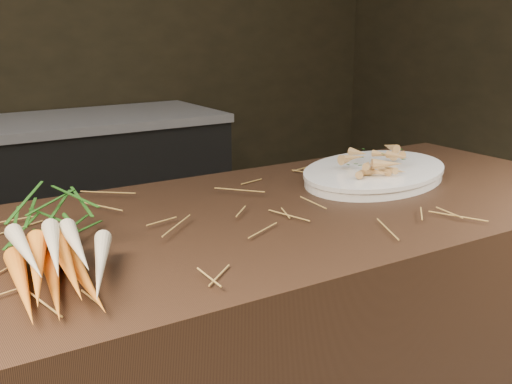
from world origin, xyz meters
The scene contains 6 objects.
back_counter centered at (0.30, 2.18, 0.42)m, with size 1.82×0.62×0.84m.
straw_bedding centered at (0.00, 0.30, 0.91)m, with size 1.40×0.60×0.02m, color olive, non-canonical shape.
root_veg_bunch centered at (-0.10, 0.26, 0.94)m, with size 0.22×0.50×0.09m.
serving_platter centered at (0.73, 0.38, 0.91)m, with size 0.46×0.31×0.02m, color white, non-canonical shape.
roasted_veg_heap centered at (0.73, 0.38, 0.95)m, with size 0.22×0.16×0.05m, color #BC8349, non-canonical shape.
serving_fork centered at (0.89, 0.43, 0.93)m, with size 0.02×0.17×0.00m, color silver.
Camera 1 is at (-0.35, -0.76, 1.29)m, focal length 45.00 mm.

